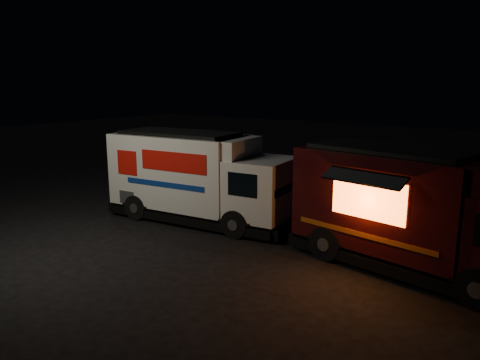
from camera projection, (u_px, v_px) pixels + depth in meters
ground at (201, 244)px, 13.95m from camera, size 80.00×80.00×0.00m
white_truck at (201, 177)px, 15.94m from camera, size 6.95×3.01×3.06m
red_truck at (420, 212)px, 11.71m from camera, size 6.98×3.57×3.10m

